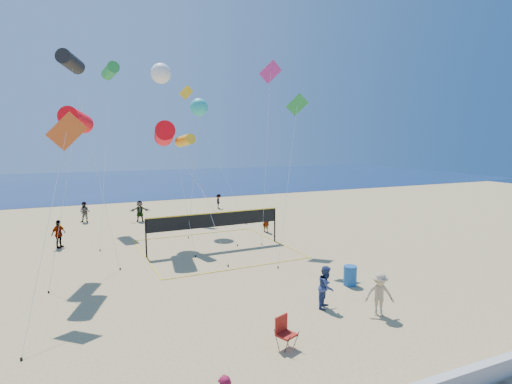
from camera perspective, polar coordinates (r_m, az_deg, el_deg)
name	(u,v)px	position (r m, az deg, el deg)	size (l,w,h in m)	color
ground	(271,372)	(13.48, 2.13, -24.29)	(120.00, 120.00, 0.00)	tan
ocean	(115,182)	(72.84, -19.52, 1.40)	(140.00, 50.00, 0.03)	navy
bystander_a	(326,287)	(17.64, 10.00, -13.20)	(0.88, 0.69, 1.82)	navy
bystander_b	(379,294)	(17.40, 17.23, -13.77)	(1.16, 0.66, 1.79)	tan
far_person_0	(59,234)	(29.54, -26.38, -5.39)	(1.10, 0.46, 1.87)	gray
far_person_1	(140,211)	(36.46, -16.27, -2.63)	(1.71, 0.54, 1.84)	gray
far_person_2	(266,221)	(31.00, 1.43, -4.14)	(0.64, 0.42, 1.76)	gray
far_person_3	(85,212)	(37.63, -23.26, -2.66)	(0.88, 0.68, 1.81)	gray
far_person_4	(219,201)	(41.85, -5.35, -1.34)	(0.97, 0.56, 1.50)	gray
camp_chair	(284,330)	(14.48, 4.04, -19.06)	(0.76, 0.87, 1.23)	maroon
trash_barrel	(350,276)	(20.54, 13.30, -11.54)	(0.64, 0.64, 0.97)	#174E98
volleyball_net	(215,224)	(26.22, -5.88, -4.57)	(9.40, 9.25, 2.42)	black
kite_0	(76,120)	(22.33, -24.29, 9.31)	(2.47, 3.37, 8.72)	#FF0811
kite_1	(71,62)	(26.64, -24.97, 16.49)	(2.78, 5.01, 12.19)	black
kite_2	(185,141)	(27.51, -10.08, 7.25)	(1.42, 7.10, 7.54)	yellow
kite_3	(65,140)	(19.04, -25.63, 6.73)	(2.48, 5.36, 8.31)	#C94C1B
kite_4	(296,117)	(23.98, 5.70, 10.66)	(2.76, 2.23, 9.84)	green
kite_5	(270,82)	(29.06, 2.01, 15.44)	(2.40, 2.19, 12.69)	#C02C7F
kite_6	(161,74)	(31.55, -13.43, 16.14)	(1.77, 8.42, 12.73)	white
kite_7	(199,107)	(32.89, -8.16, 11.89)	(2.80, 4.41, 10.41)	#29B7AE
kite_8	(110,71)	(36.79, -20.09, 15.94)	(2.51, 10.67, 13.48)	green
kite_9	(191,104)	(37.70, -9.22, 12.37)	(4.03, 6.61, 12.12)	yellow
kite_10	(164,134)	(26.88, -12.96, 8.10)	(5.21, 3.46, 8.31)	#FF0811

